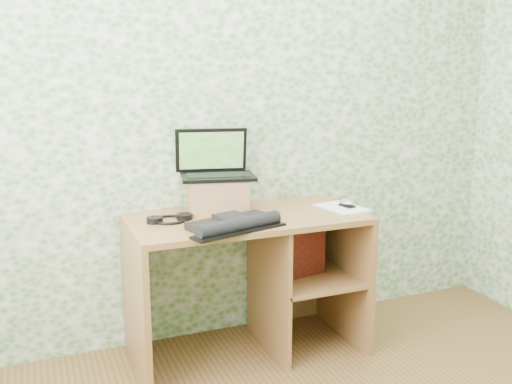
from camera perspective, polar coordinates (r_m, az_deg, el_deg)
name	(u,v)px	position (r m, az deg, el deg)	size (l,w,h in m)	color
wall_back	(226,105)	(3.12, -3.05, 8.73)	(3.50, 3.50, 0.00)	silver
desk	(259,262)	(3.05, 0.26, -7.06)	(1.20, 0.60, 0.75)	brown
riser	(218,195)	(3.00, -3.83, -0.31)	(0.30, 0.25, 0.18)	#9B6D45
laptop	(215,166)	(3.01, -4.11, 2.62)	(0.42, 0.34, 0.25)	black
keyboard	(235,223)	(2.69, -2.14, -3.17)	(0.49, 0.36, 0.07)	black
headphones	(170,219)	(2.85, -8.62, -2.69)	(0.23, 0.17, 0.03)	black
notepad	(342,208)	(3.09, 8.58, -1.62)	(0.19, 0.27, 0.01)	white
mouse	(347,204)	(3.10, 9.09, -1.17)	(0.06, 0.09, 0.03)	silver
pen	(346,204)	(3.15, 9.02, -1.21)	(0.01, 0.01, 0.13)	black
red_box	(300,245)	(3.09, 4.43, -5.35)	(0.28, 0.09, 0.33)	maroon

